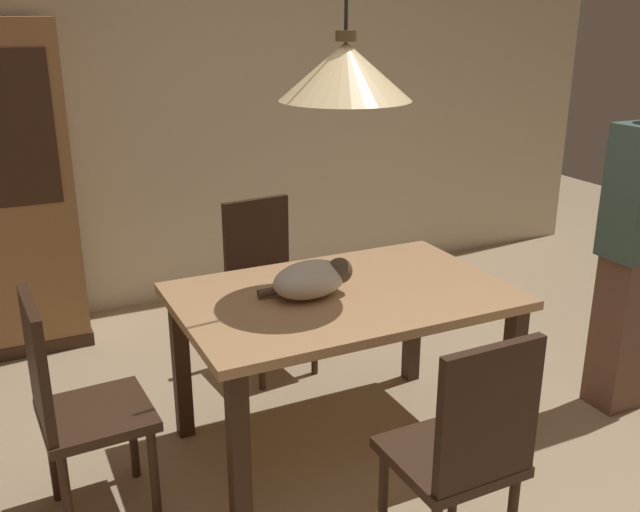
{
  "coord_description": "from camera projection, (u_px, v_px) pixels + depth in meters",
  "views": [
    {
      "loc": [
        -1.29,
        -1.93,
        1.88
      ],
      "look_at": [
        0.01,
        0.76,
        0.85
      ],
      "focal_mm": 40.07,
      "sensor_mm": 36.0,
      "label": 1
    }
  ],
  "objects": [
    {
      "name": "back_wall",
      "position": [
        191.0,
        81.0,
        4.57
      ],
      "size": [
        6.4,
        0.1,
        2.9
      ],
      "primitive_type": "cube",
      "color": "beige",
      "rests_on": "ground"
    },
    {
      "name": "dining_table",
      "position": [
        343.0,
        314.0,
        3.06
      ],
      "size": [
        1.4,
        0.9,
        0.75
      ],
      "color": "tan",
      "rests_on": "ground"
    },
    {
      "name": "chair_far_back",
      "position": [
        266.0,
        278.0,
        3.85
      ],
      "size": [
        0.44,
        0.44,
        0.93
      ],
      "color": "#382316",
      "rests_on": "ground"
    },
    {
      "name": "chair_left_side",
      "position": [
        73.0,
        401.0,
        2.64
      ],
      "size": [
        0.42,
        0.42,
        0.93
      ],
      "color": "#382316",
      "rests_on": "ground"
    },
    {
      "name": "chair_near_front",
      "position": [
        465.0,
        448.0,
        2.36
      ],
      "size": [
        0.41,
        0.41,
        0.93
      ],
      "color": "#382316",
      "rests_on": "ground"
    },
    {
      "name": "cat_sleeping",
      "position": [
        313.0,
        279.0,
        2.96
      ],
      "size": [
        0.4,
        0.28,
        0.16
      ],
      "color": "beige",
      "rests_on": "dining_table"
    },
    {
      "name": "pendant_lamp",
      "position": [
        345.0,
        70.0,
        2.73
      ],
      "size": [
        0.52,
        0.52,
        1.3
      ],
      "color": "beige"
    },
    {
      "name": "person_standing",
      "position": [
        639.0,
        253.0,
        3.37
      ],
      "size": [
        0.36,
        0.22,
        1.58
      ],
      "color": "brown",
      "rests_on": "ground"
    }
  ]
}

